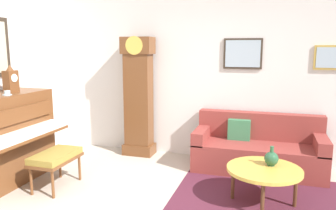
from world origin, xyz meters
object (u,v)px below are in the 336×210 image
(teacup, at_px, (7,93))
(green_jug, at_px, (271,158))
(couch, at_px, (258,149))
(grandfather_clock, at_px, (139,100))
(piano, at_px, (4,139))
(piano_bench, at_px, (56,158))
(coffee_table, at_px, (264,170))
(mantel_clock, at_px, (11,80))

(teacup, relative_size, green_jug, 0.48)
(couch, xyz_separation_m, green_jug, (0.19, -1.01, 0.21))
(grandfather_clock, xyz_separation_m, green_jug, (2.19, -1.16, -0.44))
(piano, relative_size, green_jug, 6.00)
(piano_bench, xyz_separation_m, coffee_table, (2.64, 0.35, -0.00))
(couch, height_order, green_jug, couch)
(piano_bench, xyz_separation_m, mantel_clock, (-0.75, 0.14, 1.00))
(piano, distance_m, grandfather_clock, 2.16)
(piano, relative_size, mantel_clock, 3.79)
(grandfather_clock, height_order, coffee_table, grandfather_clock)
(grandfather_clock, distance_m, green_jug, 2.52)
(coffee_table, xyz_separation_m, mantel_clock, (-3.40, -0.21, 1.00))
(grandfather_clock, xyz_separation_m, couch, (2.01, -0.15, -0.65))
(grandfather_clock, relative_size, mantel_clock, 5.34)
(piano_bench, height_order, teacup, teacup)
(grandfather_clock, relative_size, teacup, 17.50)
(mantel_clock, relative_size, green_jug, 1.58)
(grandfather_clock, distance_m, teacup, 2.09)
(grandfather_clock, bearing_deg, green_jug, -27.87)
(green_jug, bearing_deg, grandfather_clock, 152.13)
(grandfather_clock, bearing_deg, mantel_clock, -130.71)
(green_jug, bearing_deg, teacup, -170.24)
(piano_bench, relative_size, couch, 0.37)
(piano_bench, relative_size, mantel_clock, 1.84)
(piano, relative_size, couch, 0.76)
(piano, bearing_deg, mantel_clock, 89.30)
(piano_bench, distance_m, grandfather_clock, 1.80)
(mantel_clock, bearing_deg, coffee_table, 3.50)
(piano_bench, height_order, green_jug, green_jug)
(piano, height_order, grandfather_clock, grandfather_clock)
(couch, distance_m, green_jug, 1.05)
(piano, bearing_deg, couch, 25.26)
(piano, height_order, mantel_clock, mantel_clock)
(green_jug, bearing_deg, coffee_table, -122.82)
(piano, height_order, teacup, teacup)
(coffee_table, relative_size, green_jug, 3.67)
(piano, xyz_separation_m, green_jug, (3.48, 0.54, -0.10))
(piano_bench, relative_size, coffee_table, 0.80)
(piano, distance_m, couch, 3.65)
(couch, bearing_deg, green_jug, -79.45)
(grandfather_clock, distance_m, coffee_table, 2.54)
(piano, distance_m, green_jug, 3.52)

